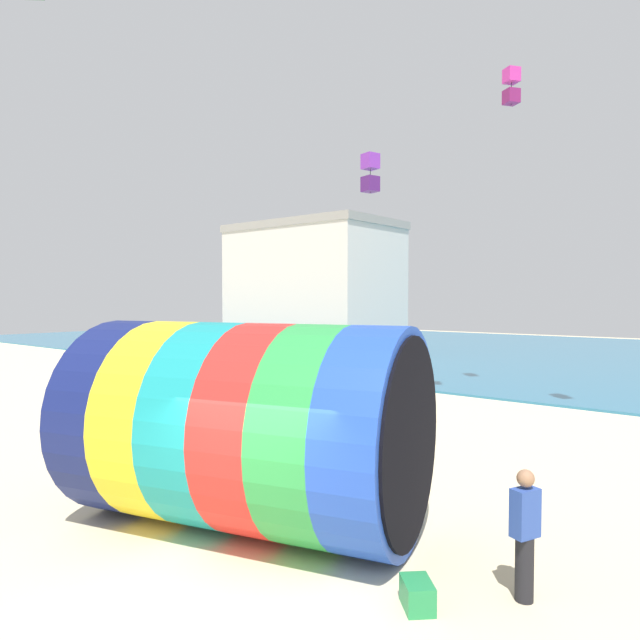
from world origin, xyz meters
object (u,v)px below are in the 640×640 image
(giant_inflatable_tube, at_px, (248,425))
(cooler_box, at_px, (417,595))
(kite_handler, at_px, (525,534))
(kite_magenta_box, at_px, (511,86))
(kite_purple_box, at_px, (370,173))
(bystander_near_water, at_px, (253,373))
(bystander_mid_beach, at_px, (192,384))

(giant_inflatable_tube, xyz_separation_m, cooler_box, (3.60, -0.46, -1.59))
(giant_inflatable_tube, height_order, cooler_box, giant_inflatable_tube)
(kite_handler, xyz_separation_m, kite_magenta_box, (-5.89, 14.66, 11.33))
(giant_inflatable_tube, distance_m, kite_purple_box, 15.39)
(kite_handler, relative_size, bystander_near_water, 1.10)
(kite_purple_box, bearing_deg, kite_magenta_box, 33.40)
(kite_magenta_box, height_order, cooler_box, kite_magenta_box)
(bystander_mid_beach, relative_size, cooler_box, 3.17)
(giant_inflatable_tube, height_order, bystander_near_water, giant_inflatable_tube)
(kite_handler, relative_size, kite_magenta_box, 1.20)
(kite_magenta_box, bearing_deg, bystander_mid_beach, -133.55)
(kite_handler, xyz_separation_m, kite_purple_box, (-10.44, 11.66, 8.12))
(cooler_box, bearing_deg, kite_handler, 47.00)
(kite_handler, height_order, bystander_mid_beach, kite_handler)
(kite_handler, bearing_deg, cooler_box, -133.00)
(kite_handler, distance_m, cooler_box, 1.61)
(bystander_near_water, bearing_deg, cooler_box, -37.12)
(kite_handler, height_order, kite_purple_box, kite_purple_box)
(bystander_near_water, relative_size, bystander_mid_beach, 0.96)
(kite_handler, height_order, cooler_box, kite_handler)
(kite_handler, xyz_separation_m, cooler_box, (-0.99, -1.06, -0.71))
(bystander_near_water, distance_m, bystander_mid_beach, 3.84)
(bystander_mid_beach, bearing_deg, kite_magenta_box, 46.45)
(kite_purple_box, height_order, bystander_near_water, kite_purple_box)
(giant_inflatable_tube, relative_size, kite_purple_box, 4.07)
(kite_purple_box, bearing_deg, bystander_mid_beach, -123.51)
(giant_inflatable_tube, distance_m, kite_handler, 4.71)
(giant_inflatable_tube, bearing_deg, kite_purple_box, 115.51)
(kite_magenta_box, bearing_deg, kite_handler, -68.11)
(bystander_near_water, height_order, cooler_box, bystander_near_water)
(giant_inflatable_tube, distance_m, cooler_box, 3.96)
(kite_handler, distance_m, kite_magenta_box, 19.44)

